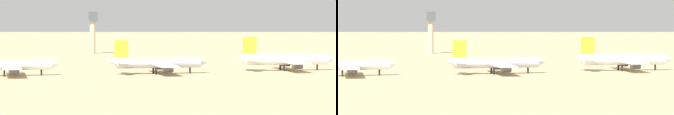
% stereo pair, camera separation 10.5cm
% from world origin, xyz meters
% --- Properties ---
extents(ground, '(4000.00, 4000.00, 0.00)m').
position_xyz_m(ground, '(0.00, 0.00, 0.00)').
color(ground, tan).
extents(ridge_center, '(474.13, 433.97, 91.38)m').
position_xyz_m(ridge_center, '(469.37, 948.71, 45.69)').
color(ridge_center, slate).
rests_on(ridge_center, ground).
extents(parked_jet_yellow_2, '(37.28, 31.16, 12.36)m').
position_xyz_m(parked_jet_yellow_2, '(-56.21, 21.02, 4.05)').
color(parked_jet_yellow_2, white).
rests_on(parked_jet_yellow_2, ground).
extents(parked_jet_yellow_3, '(38.56, 32.24, 12.78)m').
position_xyz_m(parked_jet_yellow_3, '(-0.97, 19.31, 4.19)').
color(parked_jet_yellow_3, silver).
rests_on(parked_jet_yellow_3, ground).
extents(parked_jet_yellow_4, '(40.87, 34.40, 13.50)m').
position_xyz_m(parked_jet_yellow_4, '(51.97, 25.32, 4.42)').
color(parked_jet_yellow_4, white).
rests_on(parked_jet_yellow_4, ground).
extents(control_tower, '(5.20, 5.20, 23.89)m').
position_xyz_m(control_tower, '(-5.85, 179.35, 14.42)').
color(control_tower, '#C6B793').
rests_on(control_tower, ground).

